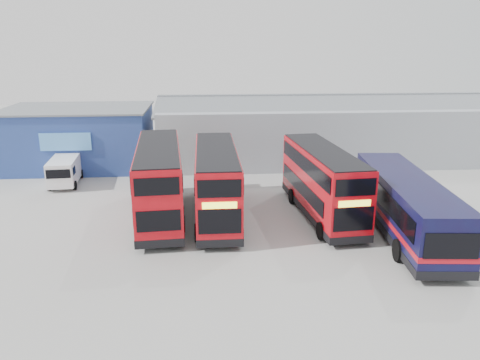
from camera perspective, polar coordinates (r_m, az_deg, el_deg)
ground_plane at (r=25.63m, az=2.87°, el=-7.97°), size 120.00×120.00×0.00m
office_block at (r=43.29m, az=-19.01°, el=5.01°), size 12.30×8.32×5.12m
maintenance_shed at (r=45.21m, az=9.92°, el=6.17°), size 30.50×12.00×5.89m
double_decker_left at (r=29.22m, az=-9.78°, el=-0.28°), size 3.40×10.97×4.57m
double_decker_centre at (r=28.78m, az=-2.88°, el=-0.49°), size 2.71×10.45×4.40m
double_decker_right at (r=29.47m, az=9.99°, el=-0.41°), size 3.30×10.36×4.31m
single_decker_blue at (r=28.04m, az=19.48°, el=-3.09°), size 3.86×12.47×3.33m
panel_van at (r=38.28m, az=-20.56°, el=1.21°), size 2.35×4.87×2.07m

